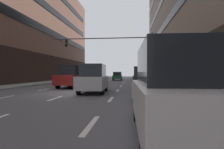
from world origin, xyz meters
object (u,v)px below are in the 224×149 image
object	(u,v)px
car_driving_1	(94,79)
car_parked_2	(142,77)
car_driving_5	(100,76)
traffic_signal_0	(117,48)
car_parked_0	(176,91)
pedestrian_0	(183,77)
car_driving_0	(72,77)
car_parked_1	(150,85)
car_driving_2	(117,76)
taxi_driving_4	(74,76)
car_driving_3	(89,76)

from	to	relation	value
car_driving_1	car_parked_2	distance (m)	5.84
car_driving_5	traffic_signal_0	bearing A→B (deg)	-70.79
car_parked_0	pedestrian_0	size ratio (longest dim) A/B	2.52
car_driving_0	car_parked_1	xyz separation A→B (m)	(6.79, -7.38, -0.26)
pedestrian_0	car_parked_1	bearing A→B (deg)	-122.08
car_driving_2	traffic_signal_0	size ratio (longest dim) A/B	0.36
car_driving_1	traffic_signal_0	size ratio (longest dim) A/B	0.35
car_driving_0	taxi_driving_4	size ratio (longest dim) A/B	1.08
car_parked_1	traffic_signal_0	xyz separation A→B (m)	(-2.64, 11.70, 3.60)
car_driving_1	pedestrian_0	distance (m)	6.94
taxi_driving_4	car_parked_2	distance (m)	14.56
car_parked_0	traffic_signal_0	bearing A→B (deg)	98.59
traffic_signal_0	car_parked_1	bearing A→B (deg)	-77.27
car_driving_0	car_driving_5	distance (m)	16.47
car_driving_5	pedestrian_0	xyz separation A→B (m)	(9.88, -19.07, 0.36)
pedestrian_0	car_driving_5	bearing A→B (deg)	117.38
car_driving_2	car_parked_0	bearing A→B (deg)	-83.26
taxi_driving_4	car_driving_5	size ratio (longest dim) A/B	0.98
car_driving_1	car_driving_5	bearing A→B (deg)	98.60
car_driving_2	car_parked_2	distance (m)	18.15
car_driving_0	traffic_signal_0	world-z (taller)	traffic_signal_0
car_driving_2	car_parked_0	distance (m)	31.41
car_driving_2	traffic_signal_0	xyz separation A→B (m)	(1.04, -13.69, 3.62)
car_driving_2	pedestrian_0	size ratio (longest dim) A/B	2.54
car_driving_0	car_parked_2	distance (m)	6.80
car_parked_0	taxi_driving_4	bearing A→B (deg)	112.50
taxi_driving_4	pedestrian_0	xyz separation A→B (m)	(12.96, -13.45, 0.14)
car_parked_2	pedestrian_0	distance (m)	4.12
car_parked_0	traffic_signal_0	size ratio (longest dim) A/B	0.35
car_parked_0	car_driving_0	bearing A→B (deg)	117.24
car_driving_3	car_parked_2	distance (m)	23.24
taxi_driving_4	car_parked_2	xyz separation A→B (m)	(9.96, -10.62, 0.00)
car_parked_2	taxi_driving_4	bearing A→B (deg)	133.16
car_driving_3	car_parked_2	size ratio (longest dim) A/B	1.11
car_parked_0	traffic_signal_0	world-z (taller)	traffic_signal_0
car_driving_2	car_driving_5	xyz separation A→B (m)	(-3.19, -1.53, -0.01)
pedestrian_0	car_driving_1	bearing A→B (deg)	-166.23
traffic_signal_0	car_driving_5	bearing A→B (deg)	109.21
car_driving_1	car_parked_0	size ratio (longest dim) A/B	1.00
car_driving_0	taxi_driving_4	world-z (taller)	taxi_driving_4
car_driving_0	car_parked_1	distance (m)	10.03
car_driving_1	car_driving_3	size ratio (longest dim) A/B	0.93
pedestrian_0	car_driving_3	bearing A→B (deg)	118.49
pedestrian_0	car_parked_2	bearing A→B (deg)	136.65
car_driving_1	taxi_driving_4	xyz separation A→B (m)	(-6.22, 15.11, -0.02)
car_parked_1	traffic_signal_0	size ratio (longest dim) A/B	0.36
car_driving_5	car_driving_2	bearing A→B (deg)	25.58
car_parked_2	car_driving_2	bearing A→B (deg)	101.73
car_driving_2	car_parked_1	distance (m)	25.65
car_driving_3	taxi_driving_4	bearing A→B (deg)	-90.12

